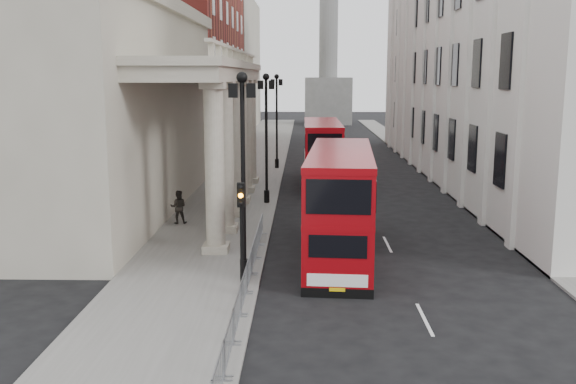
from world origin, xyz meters
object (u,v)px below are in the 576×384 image
(pedestrian_a, at_px, (223,201))
(lamp_post_north, at_px, (277,114))
(monument_column, at_px, (329,30))
(bus_near, at_px, (340,202))
(pedestrian_b, at_px, (178,207))
(lamp_post_south, at_px, (243,162))
(traffic_light, at_px, (241,218))
(bus_far, at_px, (322,152))
(pedestrian_c, at_px, (228,186))
(lamp_post_mid, at_px, (266,129))

(pedestrian_a, bearing_deg, lamp_post_north, 95.66)
(monument_column, xyz_separation_m, pedestrian_a, (-8.97, -75.96, -15.03))
(bus_near, bearing_deg, pedestrian_b, 148.92)
(lamp_post_south, relative_size, lamp_post_north, 1.00)
(lamp_post_south, bearing_deg, pedestrian_a, 101.15)
(lamp_post_south, distance_m, traffic_light, 2.71)
(pedestrian_b, bearing_deg, pedestrian_a, -140.36)
(monument_column, height_order, pedestrian_a, monument_column)
(bus_far, relative_size, pedestrian_c, 7.04)
(lamp_post_south, relative_size, pedestrian_b, 4.44)
(monument_column, height_order, lamp_post_mid, monument_column)
(bus_near, bearing_deg, lamp_post_north, 102.26)
(lamp_post_north, xyz_separation_m, bus_far, (3.83, -8.04, -2.39))
(bus_far, bearing_deg, traffic_light, -98.28)
(monument_column, xyz_separation_m, lamp_post_south, (-6.60, -88.00, -11.07))
(lamp_post_north, distance_m, bus_far, 9.22)
(lamp_post_south, height_order, bus_far, lamp_post_south)
(bus_far, distance_m, pedestrian_a, 13.53)
(lamp_post_south, relative_size, lamp_post_mid, 1.00)
(bus_near, distance_m, bus_far, 20.22)
(pedestrian_b, bearing_deg, bus_near, 139.90)
(traffic_light, height_order, pedestrian_a, traffic_light)
(lamp_post_south, bearing_deg, monument_column, 85.71)
(traffic_light, bearing_deg, pedestrian_a, 99.98)
(lamp_post_north, bearing_deg, bus_near, -81.77)
(lamp_post_south, relative_size, traffic_light, 1.93)
(monument_column, relative_size, lamp_post_south, 6.51)
(lamp_post_south, xyz_separation_m, traffic_light, (0.10, -2.02, -1.80))
(lamp_post_south, height_order, pedestrian_a, lamp_post_south)
(lamp_post_north, bearing_deg, lamp_post_mid, -90.00)
(monument_column, xyz_separation_m, bus_far, (-2.77, -64.04, -13.46))
(monument_column, distance_m, pedestrian_b, 80.35)
(lamp_post_north, relative_size, pedestrian_a, 5.01)
(lamp_post_mid, height_order, pedestrian_c, lamp_post_mid)
(pedestrian_a, xyz_separation_m, pedestrian_c, (-0.34, 5.75, -0.04))
(bus_near, xyz_separation_m, pedestrian_a, (-6.46, 8.29, -1.65))
(lamp_post_south, xyz_separation_m, bus_far, (3.83, 23.96, -2.39))
(monument_column, distance_m, traffic_light, 91.17)
(traffic_light, bearing_deg, bus_far, 81.84)
(monument_column, distance_m, lamp_post_north, 57.46)
(pedestrian_a, height_order, pedestrian_c, pedestrian_a)
(traffic_light, relative_size, pedestrian_c, 2.71)
(traffic_light, bearing_deg, lamp_post_mid, 90.32)
(monument_column, relative_size, lamp_post_mid, 6.51)
(pedestrian_a, relative_size, pedestrian_b, 0.89)
(lamp_post_south, relative_size, bus_near, 0.71)
(monument_column, bearing_deg, bus_far, -92.48)
(bus_far, height_order, pedestrian_c, bus_far)
(lamp_post_south, distance_m, bus_near, 6.00)
(lamp_post_south, bearing_deg, pedestrian_c, 98.67)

